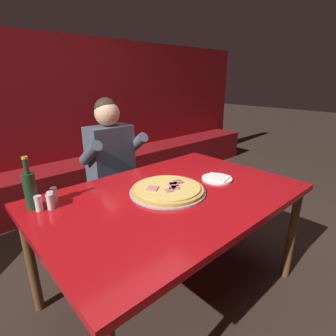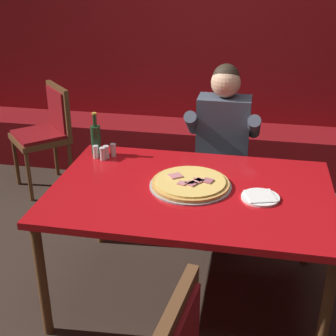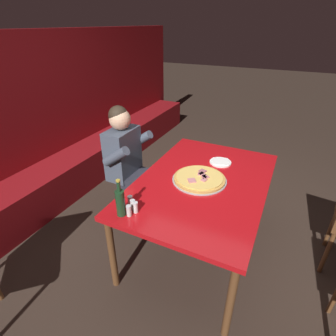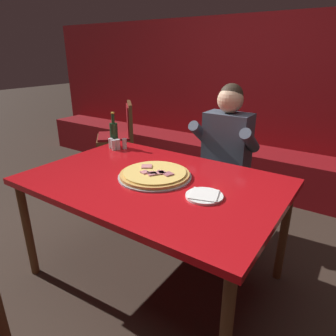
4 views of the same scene
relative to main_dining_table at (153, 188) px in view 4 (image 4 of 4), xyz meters
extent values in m
plane|color=#33261E|center=(0.00, 0.00, -0.69)|extent=(24.00, 24.00, 0.00)
cube|color=maroon|center=(0.00, 2.18, 0.26)|extent=(6.80, 0.16, 1.90)
cube|color=maroon|center=(0.00, 1.86, -0.46)|extent=(6.46, 0.48, 0.46)
cylinder|color=brown|center=(-0.74, -0.47, -0.33)|extent=(0.06, 0.06, 0.71)
cylinder|color=brown|center=(-0.74, 0.47, -0.33)|extent=(0.06, 0.06, 0.71)
cylinder|color=brown|center=(0.74, 0.47, -0.33)|extent=(0.06, 0.06, 0.71)
cube|color=#B20F14|center=(0.00, 0.00, 0.04)|extent=(1.60, 1.07, 0.04)
cylinder|color=#9E9EA3|center=(-0.01, 0.03, 0.07)|extent=(0.47, 0.47, 0.01)
cylinder|color=#C69347|center=(-0.01, 0.03, 0.08)|extent=(0.45, 0.45, 0.02)
cylinder|color=#E5BC5B|center=(-0.01, 0.03, 0.10)|extent=(0.40, 0.40, 0.01)
cube|color=#B76670|center=(0.01, -0.02, 0.11)|extent=(0.07, 0.07, 0.01)
cube|color=#C6757A|center=(0.04, 0.04, 0.11)|extent=(0.06, 0.06, 0.01)
cube|color=#B76670|center=(-0.01, -0.01, 0.11)|extent=(0.06, 0.06, 0.01)
cube|color=#C6757A|center=(-0.10, 0.07, 0.11)|extent=(0.09, 0.09, 0.01)
cube|color=#C6757A|center=(0.01, -0.01, 0.11)|extent=(0.05, 0.05, 0.01)
cube|color=#A85B66|center=(0.09, 0.04, 0.11)|extent=(0.07, 0.07, 0.01)
cube|color=#C6757A|center=(-0.05, -0.02, 0.11)|extent=(0.06, 0.06, 0.01)
cube|color=#C6757A|center=(0.03, 0.02, 0.11)|extent=(0.08, 0.08, 0.01)
cube|color=#B76670|center=(0.02, 0.04, 0.11)|extent=(0.04, 0.04, 0.01)
cylinder|color=white|center=(0.39, -0.04, 0.07)|extent=(0.21, 0.21, 0.01)
cube|color=white|center=(0.39, -0.04, 0.08)|extent=(0.19, 0.19, 0.01)
cylinder|color=#19381E|center=(-0.69, 0.37, 0.16)|extent=(0.07, 0.07, 0.20)
cylinder|color=#19381E|center=(-0.69, 0.37, 0.30)|extent=(0.03, 0.03, 0.08)
cylinder|color=#B29933|center=(-0.69, 0.37, 0.35)|extent=(0.03, 0.03, 0.01)
cylinder|color=silver|center=(-0.57, 0.37, 0.10)|extent=(0.04, 0.04, 0.07)
cylinder|color=#28231E|center=(-0.57, 0.37, 0.09)|extent=(0.03, 0.03, 0.04)
cylinder|color=silver|center=(-0.57, 0.37, 0.14)|extent=(0.04, 0.04, 0.01)
cylinder|color=silver|center=(-0.61, 0.33, 0.10)|extent=(0.04, 0.04, 0.07)
cylinder|color=#516B33|center=(-0.61, 0.33, 0.09)|extent=(0.03, 0.03, 0.04)
cylinder|color=silver|center=(-0.61, 0.33, 0.14)|extent=(0.04, 0.04, 0.01)
cylinder|color=silver|center=(-0.68, 0.32, 0.10)|extent=(0.04, 0.04, 0.07)
cylinder|color=silver|center=(-0.68, 0.32, 0.09)|extent=(0.03, 0.03, 0.04)
cylinder|color=silver|center=(-0.68, 0.32, 0.14)|extent=(0.04, 0.04, 0.01)
cylinder|color=silver|center=(-0.62, 0.30, 0.10)|extent=(0.04, 0.04, 0.07)
cylinder|color=#B23323|center=(-0.62, 0.30, 0.09)|extent=(0.03, 0.03, 0.04)
cylinder|color=silver|center=(-0.62, 0.30, 0.14)|extent=(0.04, 0.04, 0.01)
ellipsoid|color=black|center=(0.00, 0.61, -0.64)|extent=(0.11, 0.24, 0.09)
ellipsoid|color=black|center=(0.20, 0.61, -0.64)|extent=(0.11, 0.24, 0.09)
cylinder|color=#282833|center=(0.00, 0.61, -0.46)|extent=(0.11, 0.11, 0.43)
cylinder|color=#282833|center=(0.20, 0.61, -0.46)|extent=(0.11, 0.11, 0.43)
cube|color=#282833|center=(0.10, 0.71, -0.18)|extent=(0.34, 0.40, 0.12)
cube|color=#424C5B|center=(0.10, 0.91, 0.09)|extent=(0.38, 0.22, 0.52)
cylinder|color=#424C5B|center=(-0.12, 0.83, 0.17)|extent=(0.09, 0.30, 0.25)
cylinder|color=#424C5B|center=(0.32, 0.83, 0.17)|extent=(0.09, 0.30, 0.25)
sphere|color=#D6A884|center=(0.10, 0.91, 0.46)|extent=(0.21, 0.21, 0.21)
sphere|color=#2D2319|center=(0.10, 0.92, 0.49)|extent=(0.19, 0.19, 0.19)
cylinder|color=brown|center=(-1.80, 1.24, -0.46)|extent=(0.04, 0.04, 0.46)
cylinder|color=brown|center=(-1.54, 0.96, -0.46)|extent=(0.04, 0.04, 0.46)
cylinder|color=brown|center=(-1.53, 1.50, -0.46)|extent=(0.04, 0.04, 0.46)
cylinder|color=brown|center=(-1.26, 1.23, -0.46)|extent=(0.04, 0.04, 0.46)
cube|color=brown|center=(-1.53, 1.23, -0.21)|extent=(0.62, 0.62, 0.05)
cube|color=maroon|center=(-1.53, 1.23, -0.17)|extent=(0.57, 0.57, 0.03)
cube|color=brown|center=(-1.39, 1.37, 0.03)|extent=(0.33, 0.35, 0.43)
cube|color=maroon|center=(-1.40, 1.35, 0.03)|extent=(0.27, 0.28, 0.36)
camera|label=1|loc=(-1.01, -1.07, 0.74)|focal=28.00mm
camera|label=2|loc=(0.32, -2.35, 1.28)|focal=50.00mm
camera|label=3|loc=(-1.87, -0.57, 1.27)|focal=28.00mm
camera|label=4|loc=(1.06, -1.39, 0.82)|focal=32.00mm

